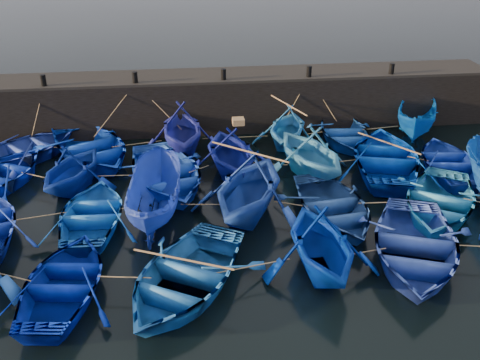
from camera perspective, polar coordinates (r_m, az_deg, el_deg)
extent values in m
plane|color=black|center=(17.40, 1.25, -6.86)|extent=(120.00, 120.00, 0.00)
cube|color=black|center=(26.26, -1.90, 8.35)|extent=(26.00, 2.50, 2.50)
cube|color=black|center=(25.86, -1.95, 11.10)|extent=(26.00, 2.50, 0.12)
cylinder|color=black|center=(25.53, -20.25, 9.95)|extent=(0.24, 0.24, 0.50)
cylinder|color=black|center=(24.90, -11.14, 10.71)|extent=(0.24, 0.24, 0.50)
cylinder|color=black|center=(24.91, -1.77, 11.21)|extent=(0.24, 0.24, 0.50)
cylinder|color=black|center=(25.56, 7.37, 11.42)|extent=(0.24, 0.24, 0.50)
cylinder|color=black|center=(26.79, 15.88, 11.36)|extent=(0.24, 0.24, 0.50)
imported|color=navy|center=(24.65, -21.89, 3.13)|extent=(5.79, 5.70, 0.98)
imported|color=#062DA6|center=(23.65, -15.69, 3.39)|extent=(6.22, 6.90, 1.17)
imported|color=navy|center=(23.54, -6.26, 5.57)|extent=(3.81, 4.37, 2.24)
imported|color=blue|center=(24.05, 5.09, 5.72)|extent=(4.27, 4.56, 1.93)
imported|color=#14448E|center=(25.08, 11.00, 5.02)|extent=(3.62, 4.79, 0.94)
imported|color=#054CAB|center=(26.42, 18.36, 6.24)|extent=(3.61, 4.90, 1.78)
imported|color=navy|center=(21.09, -17.48, 1.27)|extent=(4.33, 4.60, 1.93)
imported|color=blue|center=(20.78, -7.91, 0.72)|extent=(5.11, 6.23, 1.13)
imported|color=navy|center=(21.08, -0.99, 3.08)|extent=(4.18, 4.69, 2.25)
imported|color=#3482CD|center=(21.32, 7.54, 3.12)|extent=(4.84, 5.21, 2.24)
imported|color=#00309A|center=(22.71, 15.35, 2.40)|extent=(5.36, 6.47, 1.16)
imported|color=#102D98|center=(23.37, 21.47, 1.84)|extent=(3.86, 4.94, 0.94)
imported|color=blue|center=(18.83, -15.39, -3.43)|extent=(3.35, 4.56, 0.92)
imported|color=#1C369E|center=(18.46, -9.17, -1.79)|extent=(2.22, 4.84, 1.81)
imported|color=navy|center=(18.24, 0.95, -0.60)|extent=(5.72, 6.01, 2.47)
imported|color=navy|center=(18.77, 9.89, -2.79)|extent=(3.92, 5.08, 0.97)
imported|color=#2479C3|center=(20.03, 20.46, -2.10)|extent=(5.64, 6.10, 1.03)
imported|color=#00188C|center=(15.87, -18.14, -10.25)|extent=(3.72, 4.79, 0.91)
imported|color=#165394|center=(15.25, -6.01, -10.14)|extent=(5.77, 6.32, 1.07)
imported|color=#002795|center=(15.76, 8.63, -6.57)|extent=(3.70, 4.23, 2.13)
imported|color=#2A44A1|center=(17.16, 18.12, -6.70)|extent=(5.53, 6.44, 1.13)
cube|color=olive|center=(20.63, -0.18, 6.27)|extent=(0.45, 0.44, 0.24)
cylinder|color=tan|center=(24.11, -18.86, 3.29)|extent=(0.98, 0.43, 0.04)
cylinder|color=tan|center=(23.63, -10.93, 3.82)|extent=(2.12, 0.48, 0.04)
cylinder|color=tan|center=(23.86, -0.52, 4.57)|extent=(2.91, 0.05, 0.04)
cylinder|color=tan|center=(24.60, 8.08, 5.01)|extent=(0.90, 0.24, 0.04)
cylinder|color=tan|center=(25.74, 14.74, 5.39)|extent=(1.76, 0.28, 0.04)
cylinder|color=tan|center=(21.89, -20.99, 0.45)|extent=(1.18, 0.69, 0.04)
cylinder|color=tan|center=(20.95, -12.67, 0.48)|extent=(1.69, 0.13, 0.04)
cylinder|color=tan|center=(21.01, -4.40, 1.19)|extent=(0.80, 0.55, 0.04)
cylinder|color=tan|center=(21.38, 3.26, 1.71)|extent=(1.35, 0.35, 0.04)
cylinder|color=tan|center=(22.09, 11.50, 2.04)|extent=(1.46, 0.25, 0.04)
cylinder|color=tan|center=(22.99, 18.46, 2.18)|extent=(0.72, 0.55, 0.04)
cylinder|color=tan|center=(19.01, -20.64, -3.66)|extent=(1.67, 0.36, 0.04)
cylinder|color=tan|center=(18.68, -12.27, -2.98)|extent=(0.28, 0.13, 0.04)
cylinder|color=tan|center=(18.53, -4.08, -2.62)|extent=(1.45, 0.22, 0.04)
cylinder|color=tan|center=(18.60, 5.44, -2.56)|extent=(1.10, 0.50, 0.04)
cylinder|color=tan|center=(19.30, 15.36, -2.32)|extent=(1.99, 0.15, 0.04)
cylinder|color=tan|center=(20.42, 23.53, -2.01)|extent=(0.50, 0.36, 0.04)
cylinder|color=tan|center=(16.37, -22.97, -9.51)|extent=(1.05, 0.53, 0.04)
cylinder|color=tan|center=(15.44, -12.22, -10.10)|extent=(1.49, 0.28, 0.04)
cylinder|color=tan|center=(15.53, 1.45, -9.15)|extent=(2.21, 0.46, 0.04)
cylinder|color=tan|center=(16.55, 13.47, -7.42)|extent=(1.20, 0.23, 0.04)
cylinder|color=tan|center=(25.57, -20.77, 6.84)|extent=(0.77, 0.75, 2.09)
cylinder|color=tan|center=(24.77, -13.22, 7.27)|extent=(1.99, 1.14, 2.10)
cylinder|color=tan|center=(24.83, -8.67, 7.74)|extent=(1.99, 0.70, 2.10)
cylinder|color=tan|center=(25.38, 5.95, 8.34)|extent=(1.38, 0.72, 2.09)
cylinder|color=tan|center=(25.80, 8.85, 8.48)|extent=(1.39, 0.51, 2.09)
cylinder|color=tan|center=(27.14, 16.60, 8.61)|extent=(0.95, 0.27, 2.08)
cylinder|color=#99724C|center=(23.70, 5.19, 7.96)|extent=(1.08, 2.84, 0.06)
cylinder|color=#99724C|center=(22.47, 15.54, 3.81)|extent=(1.77, 2.49, 0.06)
cylinder|color=#99724C|center=(17.69, 0.98, 3.02)|extent=(2.34, 1.97, 0.06)
cylinder|color=#99724C|center=(14.92, -6.12, -8.41)|extent=(2.74, 1.32, 0.06)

